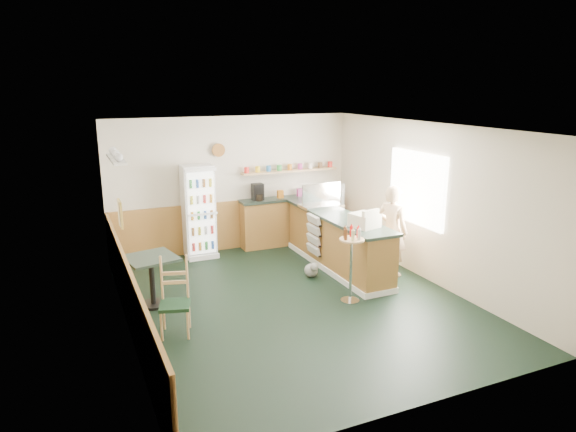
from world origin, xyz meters
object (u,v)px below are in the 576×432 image
drinks_fridge (199,212)px  cafe_table (152,271)px  display_case (321,195)px  cafe_chair (173,294)px  condiment_stand (351,255)px  cash_register (364,220)px  shopkeeper (392,231)px

drinks_fridge → cafe_table: bearing=-122.1°
display_case → cafe_chair: bearing=-148.7°
cafe_chair → condiment_stand: bearing=13.9°
condiment_stand → cafe_chair: bearing=178.1°
condiment_stand → cafe_chair: (-2.72, 0.09, -0.21)m
cafe_table → cafe_chair: 1.00m
display_case → condiment_stand: bearing=-104.9°
cash_register → condiment_stand: cash_register is taller
condiment_stand → display_case: bearing=75.1°
drinks_fridge → cafe_chair: (-1.14, -3.00, -0.34)m
cafe_table → cash_register: bearing=-9.1°
shopkeeper → cafe_table: shopkeeper is taller
condiment_stand → cash_register: bearing=44.0°
display_case → shopkeeper: bearing=-62.5°
condiment_stand → cafe_chair: condiment_stand is taller
cash_register → cafe_table: cash_register is taller
cafe_table → cafe_chair: cafe_chair is taller
display_case → cafe_chair: display_case is taller
cafe_table → cafe_chair: (0.12, -0.99, 0.00)m
cash_register → cafe_table: size_ratio=0.48×
drinks_fridge → cafe_table: (-1.26, -2.01, -0.35)m
shopkeeper → drinks_fridge: bearing=25.8°
drinks_fridge → cash_register: size_ratio=4.41×
drinks_fridge → cash_register: (2.14, -2.55, 0.22)m
shopkeeper → cafe_chair: shopkeeper is taller
display_case → shopkeeper: 1.57m
condiment_stand → cafe_table: condiment_stand is taller
cash_register → cafe_chair: bearing=172.9°
drinks_fridge → shopkeeper: size_ratio=1.11×
drinks_fridge → shopkeeper: (2.84, -2.35, -0.09)m
display_case → cash_register: display_case is taller
cash_register → condiment_stand: bearing=-150.8°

